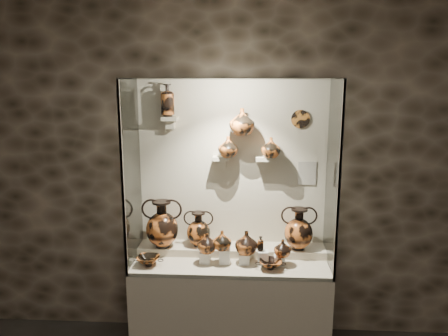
# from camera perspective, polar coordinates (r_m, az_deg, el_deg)

# --- Properties ---
(wall_back) EXTENTS (5.00, 0.02, 3.20)m
(wall_back) POSITION_cam_1_polar(r_m,az_deg,el_deg) (3.97, 1.10, 0.07)
(wall_back) COLOR #2C251B
(wall_back) RESTS_ON ground
(plinth) EXTENTS (1.70, 0.60, 0.80)m
(plinth) POSITION_cam_1_polar(r_m,az_deg,el_deg) (4.10, 0.85, -17.53)
(plinth) COLOR beige
(plinth) RESTS_ON floor
(front_tier) EXTENTS (1.68, 0.58, 0.03)m
(front_tier) POSITION_cam_1_polar(r_m,az_deg,el_deg) (3.91, 0.87, -12.23)
(front_tier) COLOR beige
(front_tier) RESTS_ON plinth
(rear_tier) EXTENTS (1.70, 0.25, 0.10)m
(rear_tier) POSITION_cam_1_polar(r_m,az_deg,el_deg) (4.06, 0.98, -10.77)
(rear_tier) COLOR beige
(rear_tier) RESTS_ON plinth
(back_panel) EXTENTS (1.70, 0.03, 1.60)m
(back_panel) POSITION_cam_1_polar(r_m,az_deg,el_deg) (3.97, 1.10, 0.06)
(back_panel) COLOR beige
(back_panel) RESTS_ON plinth
(glass_front) EXTENTS (1.70, 0.01, 1.60)m
(glass_front) POSITION_cam_1_polar(r_m,az_deg,el_deg) (3.37, 0.70, -2.06)
(glass_front) COLOR white
(glass_front) RESTS_ON plinth
(glass_left) EXTENTS (0.01, 0.60, 1.60)m
(glass_left) POSITION_cam_1_polar(r_m,az_deg,el_deg) (3.79, -11.97, -0.76)
(glass_left) COLOR white
(glass_left) RESTS_ON plinth
(glass_right) EXTENTS (0.01, 0.60, 1.60)m
(glass_right) POSITION_cam_1_polar(r_m,az_deg,el_deg) (3.73, 14.03, -1.08)
(glass_right) COLOR white
(glass_right) RESTS_ON plinth
(glass_top) EXTENTS (1.70, 0.60, 0.01)m
(glass_top) POSITION_cam_1_polar(r_m,az_deg,el_deg) (3.57, 0.95, 11.61)
(glass_top) COLOR white
(glass_top) RESTS_ON back_panel
(frame_post_left) EXTENTS (0.02, 0.02, 1.60)m
(frame_post_left) POSITION_cam_1_polar(r_m,az_deg,el_deg) (3.52, -13.10, -1.79)
(frame_post_left) COLOR gray
(frame_post_left) RESTS_ON plinth
(frame_post_right) EXTENTS (0.02, 0.02, 1.60)m
(frame_post_right) POSITION_cam_1_polar(r_m,az_deg,el_deg) (3.45, 14.80, -2.16)
(frame_post_right) COLOR gray
(frame_post_right) RESTS_ON plinth
(pedestal_a) EXTENTS (0.09, 0.09, 0.10)m
(pedestal_a) POSITION_cam_1_polar(r_m,az_deg,el_deg) (3.85, -2.49, -11.57)
(pedestal_a) COLOR silver
(pedestal_a) RESTS_ON front_tier
(pedestal_b) EXTENTS (0.09, 0.09, 0.13)m
(pedestal_b) POSITION_cam_1_polar(r_m,az_deg,el_deg) (3.84, 0.08, -11.43)
(pedestal_b) COLOR silver
(pedestal_b) RESTS_ON front_tier
(pedestal_c) EXTENTS (0.09, 0.09, 0.09)m
(pedestal_c) POSITION_cam_1_polar(r_m,az_deg,el_deg) (3.84, 2.67, -11.75)
(pedestal_c) COLOR silver
(pedestal_c) RESTS_ON front_tier
(pedestal_d) EXTENTS (0.09, 0.09, 0.12)m
(pedestal_d) POSITION_cam_1_polar(r_m,az_deg,el_deg) (3.84, 5.11, -11.56)
(pedestal_d) COLOR silver
(pedestal_d) RESTS_ON front_tier
(pedestal_e) EXTENTS (0.09, 0.09, 0.08)m
(pedestal_e) POSITION_cam_1_polar(r_m,az_deg,el_deg) (3.85, 7.24, -11.84)
(pedestal_e) COLOR silver
(pedestal_e) RESTS_ON front_tier
(bracket_ul) EXTENTS (0.14, 0.12, 0.04)m
(bracket_ul) POSITION_cam_1_polar(r_m,az_deg,el_deg) (3.89, -7.09, 6.43)
(bracket_ul) COLOR beige
(bracket_ul) RESTS_ON back_panel
(bracket_ca) EXTENTS (0.14, 0.12, 0.04)m
(bracket_ca) POSITION_cam_1_polar(r_m,az_deg,el_deg) (3.88, -0.41, 1.30)
(bracket_ca) COLOR beige
(bracket_ca) RESTS_ON back_panel
(bracket_cb) EXTENTS (0.10, 0.12, 0.04)m
(bracket_cb) POSITION_cam_1_polar(r_m,az_deg,el_deg) (3.84, 2.57, 4.20)
(bracket_cb) COLOR beige
(bracket_cb) RESTS_ON back_panel
(bracket_cc) EXTENTS (0.14, 0.12, 0.04)m
(bracket_cc) POSITION_cam_1_polar(r_m,az_deg,el_deg) (3.88, 5.20, 1.23)
(bracket_cc) COLOR beige
(bracket_cc) RESTS_ON back_panel
(amphora_left) EXTENTS (0.35, 0.35, 0.44)m
(amphora_left) POSITION_cam_1_polar(r_m,az_deg,el_deg) (3.98, -8.09, -7.24)
(amphora_left) COLOR #B75B23
(amphora_left) RESTS_ON rear_tier
(amphora_mid) EXTENTS (0.33, 0.33, 0.32)m
(amphora_mid) POSITION_cam_1_polar(r_m,az_deg,el_deg) (3.99, -3.35, -7.94)
(amphora_mid) COLOR #B55820
(amphora_mid) RESTS_ON rear_tier
(amphora_right) EXTENTS (0.37, 0.37, 0.38)m
(amphora_right) POSITION_cam_1_polar(r_m,az_deg,el_deg) (3.96, 9.73, -7.81)
(amphora_right) COLOR #B75B23
(amphora_right) RESTS_ON rear_tier
(jug_a) EXTENTS (0.20, 0.20, 0.18)m
(jug_a) POSITION_cam_1_polar(r_m,az_deg,el_deg) (3.79, -2.24, -9.74)
(jug_a) COLOR #B75B23
(jug_a) RESTS_ON pedestal_a
(jug_b) EXTENTS (0.17, 0.17, 0.17)m
(jug_b) POSITION_cam_1_polar(r_m,az_deg,el_deg) (3.77, -0.25, -9.42)
(jug_b) COLOR #B55820
(jug_b) RESTS_ON pedestal_b
(jug_c) EXTENTS (0.24, 0.24, 0.20)m
(jug_c) POSITION_cam_1_polar(r_m,az_deg,el_deg) (3.79, 2.93, -9.69)
(jug_c) COLOR #B75B23
(jug_c) RESTS_ON pedestal_c
(jug_e) EXTENTS (0.19, 0.19, 0.15)m
(jug_e) POSITION_cam_1_polar(r_m,az_deg,el_deg) (3.79, 7.65, -10.32)
(jug_e) COLOR #B75B23
(jug_e) RESTS_ON pedestal_e
(lekythos_small) EXTENTS (0.08, 0.08, 0.15)m
(lekythos_small) POSITION_cam_1_polar(r_m,az_deg,el_deg) (3.79, 4.79, -9.70)
(lekythos_small) COLOR #B55820
(lekythos_small) RESTS_ON pedestal_d
(kylix_left) EXTENTS (0.27, 0.23, 0.10)m
(kylix_left) POSITION_cam_1_polar(r_m,az_deg,el_deg) (3.86, -9.84, -11.74)
(kylix_left) COLOR #B55820
(kylix_left) RESTS_ON front_tier
(kylix_right) EXTENTS (0.29, 0.27, 0.10)m
(kylix_right) POSITION_cam_1_polar(r_m,az_deg,el_deg) (3.75, 6.10, -12.30)
(kylix_right) COLOR #B75B23
(kylix_right) RESTS_ON front_tier
(lekythos_tall) EXTENTS (0.16, 0.16, 0.32)m
(lekythos_tall) POSITION_cam_1_polar(r_m,az_deg,el_deg) (3.86, -7.39, 9.03)
(lekythos_tall) COLOR #B75B23
(lekythos_tall) RESTS_ON bracket_ul
(ovoid_vase_a) EXTENTS (0.21, 0.21, 0.18)m
(ovoid_vase_a) POSITION_cam_1_polar(r_m,az_deg,el_deg) (3.82, 0.53, 2.79)
(ovoid_vase_a) COLOR #B55820
(ovoid_vase_a) RESTS_ON bracket_ca
(ovoid_vase_b) EXTENTS (0.26, 0.26, 0.23)m
(ovoid_vase_b) POSITION_cam_1_polar(r_m,az_deg,el_deg) (3.77, 2.37, 6.07)
(ovoid_vase_b) COLOR #B55820
(ovoid_vase_b) RESTS_ON bracket_cb
(ovoid_vase_c) EXTENTS (0.22, 0.22, 0.18)m
(ovoid_vase_c) POSITION_cam_1_polar(r_m,az_deg,el_deg) (3.83, 6.15, 2.68)
(ovoid_vase_c) COLOR #B55820
(ovoid_vase_c) RESTS_ON bracket_cc
(wall_plate) EXTENTS (0.16, 0.02, 0.16)m
(wall_plate) POSITION_cam_1_polar(r_m,az_deg,el_deg) (3.90, 9.95, 6.32)
(wall_plate) COLOR #AD6422
(wall_plate) RESTS_ON back_panel
(info_placard) EXTENTS (0.16, 0.01, 0.21)m
(info_placard) POSITION_cam_1_polar(r_m,az_deg,el_deg) (3.99, 10.79, -0.66)
(info_placard) COLOR beige
(info_placard) RESTS_ON back_panel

